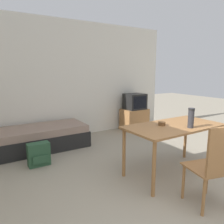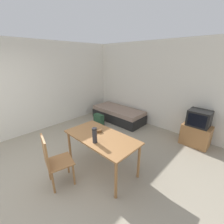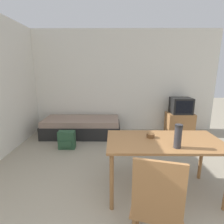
{
  "view_description": "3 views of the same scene",
  "coord_description": "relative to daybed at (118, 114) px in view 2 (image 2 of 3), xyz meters",
  "views": [
    {
      "loc": [
        -1.88,
        -0.88,
        1.57
      ],
      "look_at": [
        0.02,
        2.13,
        0.89
      ],
      "focal_mm": 35.0,
      "sensor_mm": 36.0,
      "label": 1
    },
    {
      "loc": [
        2.51,
        -0.41,
        2.21
      ],
      "look_at": [
        -0.05,
        2.27,
        0.85
      ],
      "focal_mm": 24.0,
      "sensor_mm": 36.0,
      "label": 2
    },
    {
      "loc": [
        -0.08,
        -0.83,
        1.65
      ],
      "look_at": [
        -0.1,
        2.32,
        0.9
      ],
      "focal_mm": 28.0,
      "sensor_mm": 36.0,
      "label": 3
    }
  ],
  "objects": [
    {
      "name": "ground_plane",
      "position": [
        0.89,
        -3.47,
        -0.23
      ],
      "size": [
        20.0,
        20.0,
        0.0
      ],
      "primitive_type": "plane",
      "color": "#9E937F"
    },
    {
      "name": "wall_back",
      "position": [
        0.89,
        0.53,
        1.12
      ],
      "size": [
        5.41,
        0.06,
        2.7
      ],
      "color": "silver",
      "rests_on": "ground_plane"
    },
    {
      "name": "wall_left",
      "position": [
        -1.34,
        -1.49,
        1.12
      ],
      "size": [
        0.06,
        4.97,
        2.7
      ],
      "color": "silver",
      "rests_on": "ground_plane"
    },
    {
      "name": "daybed",
      "position": [
        0.0,
        0.0,
        0.0
      ],
      "size": [
        1.95,
        0.84,
        0.46
      ],
      "color": "black",
      "rests_on": "ground_plane"
    },
    {
      "name": "tv",
      "position": [
        2.58,
        0.17,
        0.22
      ],
      "size": [
        0.68,
        0.45,
        0.97
      ],
      "color": "#9E6B3D",
      "rests_on": "ground_plane"
    },
    {
      "name": "dining_table",
      "position": [
        1.48,
        -2.18,
        0.46
      ],
      "size": [
        1.49,
        0.76,
        0.77
      ],
      "color": "#9E6B3D",
      "rests_on": "ground_plane"
    },
    {
      "name": "wooden_chair",
      "position": [
        1.18,
        -3.04,
        0.33
      ],
      "size": [
        0.53,
        0.53,
        1.0
      ],
      "color": "#9E6B3D",
      "rests_on": "ground_plane"
    },
    {
      "name": "thermos_flask",
      "position": [
        1.56,
        -2.4,
        0.7
      ],
      "size": [
        0.09,
        0.09,
        0.28
      ],
      "color": "#2D2D33",
      "rests_on": "dining_table"
    },
    {
      "name": "mate_bowl",
      "position": [
        1.32,
        -2.09,
        0.57
      ],
      "size": [
        0.11,
        0.11,
        0.06
      ],
      "color": "brown",
      "rests_on": "dining_table"
    },
    {
      "name": "backpack",
      "position": [
        -0.19,
        -0.79,
        -0.03
      ],
      "size": [
        0.35,
        0.21,
        0.39
      ],
      "color": "#284C33",
      "rests_on": "ground_plane"
    }
  ]
}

